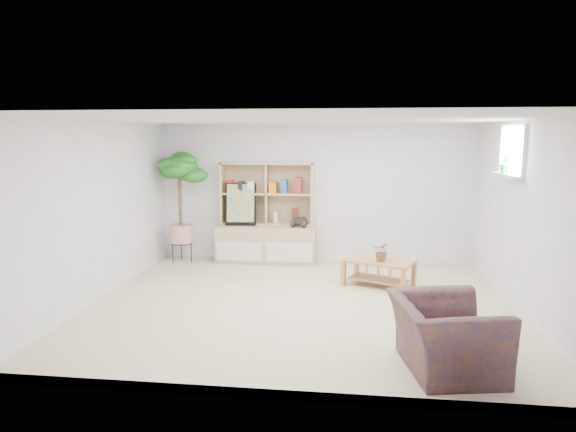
# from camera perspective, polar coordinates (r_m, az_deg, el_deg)

# --- Properties ---
(floor) EXTENTS (5.50, 5.00, 0.01)m
(floor) POSITION_cam_1_polar(r_m,az_deg,el_deg) (6.86, 1.40, -9.78)
(floor) COLOR beige
(floor) RESTS_ON ground
(ceiling) EXTENTS (5.50, 5.00, 0.01)m
(ceiling) POSITION_cam_1_polar(r_m,az_deg,el_deg) (6.50, 1.48, 10.69)
(ceiling) COLOR silver
(ceiling) RESTS_ON walls
(walls) EXTENTS (5.51, 5.01, 2.40)m
(walls) POSITION_cam_1_polar(r_m,az_deg,el_deg) (6.57, 1.44, 0.18)
(walls) COLOR silver
(walls) RESTS_ON floor
(baseboard) EXTENTS (5.50, 5.00, 0.10)m
(baseboard) POSITION_cam_1_polar(r_m,az_deg,el_deg) (6.84, 1.40, -9.38)
(baseboard) COLOR white
(baseboard) RESTS_ON floor
(window) EXTENTS (0.10, 0.98, 0.68)m
(window) POSITION_cam_1_polar(r_m,az_deg,el_deg) (7.38, 23.72, 6.63)
(window) COLOR silver
(window) RESTS_ON walls
(window_sill) EXTENTS (0.14, 1.00, 0.04)m
(window_sill) POSITION_cam_1_polar(r_m,az_deg,el_deg) (7.38, 23.12, 4.17)
(window_sill) COLOR white
(window_sill) RESTS_ON walls
(storage_unit) EXTENTS (1.74, 0.59, 1.74)m
(storage_unit) POSITION_cam_1_polar(r_m,az_deg,el_deg) (8.93, -2.42, 0.35)
(storage_unit) COLOR tan
(storage_unit) RESTS_ON floor
(poster) EXTENTS (0.54, 0.17, 0.74)m
(poster) POSITION_cam_1_polar(r_m,az_deg,el_deg) (8.94, -5.27, 1.32)
(poster) COLOR yellow
(poster) RESTS_ON storage_unit
(toy_truck) EXTENTS (0.36, 0.25, 0.19)m
(toy_truck) POSITION_cam_1_polar(r_m,az_deg,el_deg) (8.78, 1.24, -0.61)
(toy_truck) COLOR black
(toy_truck) RESTS_ON storage_unit
(coffee_table) EXTENTS (1.11, 0.89, 0.40)m
(coffee_table) POSITION_cam_1_polar(r_m,az_deg,el_deg) (7.70, 10.03, -6.27)
(coffee_table) COLOR #B47144
(coffee_table) RESTS_ON floor
(table_plant) EXTENTS (0.33, 0.31, 0.29)m
(table_plant) POSITION_cam_1_polar(r_m,az_deg,el_deg) (7.55, 10.42, -3.90)
(table_plant) COLOR #1F791A
(table_plant) RESTS_ON coffee_table
(floor_tree) EXTENTS (0.82, 0.82, 1.93)m
(floor_tree) POSITION_cam_1_polar(r_m,az_deg,el_deg) (9.09, -11.87, 0.92)
(floor_tree) COLOR #1A661F
(floor_tree) RESTS_ON floor
(armchair) EXTENTS (1.08, 1.19, 0.77)m
(armchair) POSITION_cam_1_polar(r_m,az_deg,el_deg) (5.15, 17.12, -12.09)
(armchair) COLOR #1B264B
(armchair) RESTS_ON floor
(sill_plant) EXTENTS (0.17, 0.15, 0.26)m
(sill_plant) POSITION_cam_1_polar(r_m,az_deg,el_deg) (7.46, 22.98, 5.38)
(sill_plant) COLOR #1A661F
(sill_plant) RESTS_ON window_sill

